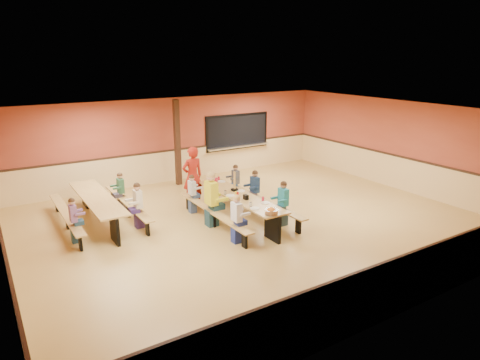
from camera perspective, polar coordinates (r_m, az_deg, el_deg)
ground at (r=11.84m, az=1.59°, el=-5.68°), size 12.00×12.00×0.00m
room_envelope at (r=11.60m, az=1.62°, el=-2.52°), size 12.04×10.04×3.02m
kitchen_pass_through at (r=16.82m, az=-0.35°, el=6.26°), size 2.78×0.28×1.38m
structural_post at (r=15.05m, az=-8.35°, el=4.92°), size 0.18×0.18×3.00m
cafeteria_table_main at (r=11.79m, az=-0.07°, el=-3.04°), size 1.91×3.70×0.74m
cafeteria_table_second at (r=12.30m, az=-18.46°, el=-3.09°), size 1.91×3.70×0.74m
seated_child_white_left at (r=10.41m, az=-0.46°, el=-5.27°), size 0.37×0.30×1.21m
seated_adult_yellow at (r=11.41m, az=-3.84°, el=-2.62°), size 0.50×0.41×1.48m
seated_child_grey_left at (r=12.46m, az=-6.40°, el=-1.88°), size 0.33×0.27×1.12m
seated_child_teal_right at (r=11.53m, az=5.76°, el=-3.16°), size 0.37×0.30×1.21m
seated_child_navy_right at (r=12.57m, az=1.99°, el=-1.45°), size 0.37×0.30×1.20m
seated_child_char_right at (r=13.45m, az=-0.59°, el=-0.38°), size 0.33×0.27×1.14m
seated_child_purple_sec at (r=11.19m, az=-21.28°, el=-5.09°), size 0.33×0.27×1.13m
seated_child_green_sec at (r=13.00m, az=-15.58°, el=-1.57°), size 0.34×0.28×1.15m
seated_child_tan_sec at (r=11.62m, az=-13.42°, el=-3.36°), size 0.38×0.31×1.23m
standing_woman at (r=12.95m, az=-6.34°, el=0.47°), size 0.68×0.46×1.83m
punch_pitcher at (r=12.60m, az=-3.36°, el=-0.23°), size 0.16×0.16×0.22m
chip_bowl at (r=10.36m, az=4.21°, el=-4.19°), size 0.32×0.32×0.15m
napkin_dispenser at (r=11.38m, az=0.79°, el=-2.29°), size 0.10×0.14×0.13m
condiment_mustard at (r=11.51m, az=-0.53°, el=-1.96°), size 0.06×0.06×0.17m
condiment_ketchup at (r=11.48m, az=-0.30°, el=-2.01°), size 0.06×0.06×0.17m
table_paddle at (r=12.08m, az=-0.73°, el=-0.81°), size 0.16×0.16×0.56m
place_settings at (r=11.71m, az=-0.08°, el=-1.79°), size 0.65×3.30×0.11m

